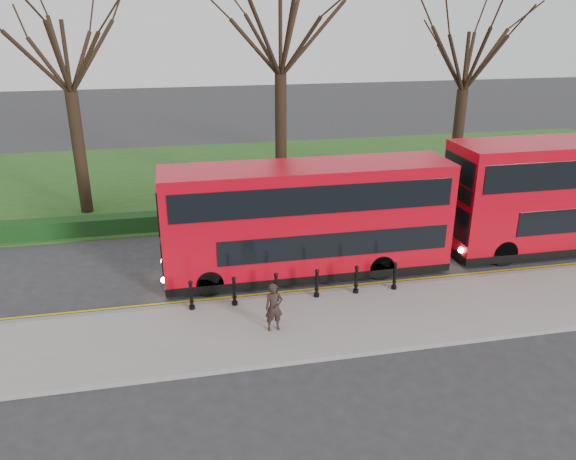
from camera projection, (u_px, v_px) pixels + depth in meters
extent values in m
plane|color=#28282B|center=(280.00, 286.00, 20.80)|extent=(120.00, 120.00, 0.00)
cube|color=gray|center=(298.00, 325.00, 18.04)|extent=(60.00, 4.00, 0.15)
cube|color=slate|center=(286.00, 296.00, 19.86)|extent=(60.00, 0.25, 0.16)
cube|color=#234818|center=(234.00, 176.00, 34.46)|extent=(60.00, 18.00, 0.06)
cube|color=black|center=(253.00, 215.00, 26.85)|extent=(60.00, 0.90, 0.80)
cube|color=yellow|center=(284.00, 294.00, 20.16)|extent=(60.00, 0.10, 0.01)
cube|color=yellow|center=(283.00, 292.00, 20.34)|extent=(60.00, 0.10, 0.01)
cylinder|color=black|center=(80.00, 154.00, 27.30)|extent=(0.60, 0.60, 5.99)
cylinder|color=black|center=(281.00, 139.00, 29.10)|extent=(0.60, 0.60, 6.58)
cylinder|color=black|center=(457.00, 140.00, 31.18)|extent=(0.60, 0.60, 5.57)
cylinder|color=black|center=(191.00, 296.00, 18.70)|extent=(0.15, 0.15, 1.00)
cylinder|color=black|center=(234.00, 291.00, 18.98)|extent=(0.15, 0.15, 1.00)
cylinder|color=black|center=(276.00, 288.00, 19.25)|extent=(0.15, 0.15, 1.00)
cylinder|color=black|center=(317.00, 284.00, 19.53)|extent=(0.15, 0.15, 1.00)
cylinder|color=black|center=(356.00, 280.00, 19.80)|extent=(0.15, 0.15, 1.00)
cylinder|color=black|center=(395.00, 276.00, 20.07)|extent=(0.15, 0.15, 1.00)
cube|color=#B50514|center=(307.00, 217.00, 20.99)|extent=(10.74, 2.44, 3.95)
cube|color=black|center=(307.00, 266.00, 21.73)|extent=(10.76, 2.46, 0.29)
cube|color=black|center=(336.00, 245.00, 20.28)|extent=(8.59, 0.04, 0.93)
cube|color=black|center=(316.00, 200.00, 19.49)|extent=(10.15, 0.04, 1.02)
cube|color=black|center=(160.00, 219.00, 19.85)|extent=(0.06, 2.15, 0.54)
cylinder|color=black|center=(210.00, 283.00, 19.96)|extent=(0.98, 0.29, 0.98)
cylinder|color=black|center=(206.00, 258.00, 21.91)|extent=(0.98, 0.29, 0.98)
cylinder|color=black|center=(381.00, 267.00, 21.18)|extent=(0.98, 0.29, 0.98)
cylinder|color=black|center=(363.00, 245.00, 23.14)|extent=(0.98, 0.29, 0.98)
cube|color=black|center=(574.00, 239.00, 24.24)|extent=(11.65, 2.66, 0.32)
cube|color=black|center=(457.00, 191.00, 22.21)|extent=(0.06, 2.33, 0.58)
cylinder|color=black|center=(504.00, 253.00, 22.32)|extent=(1.06, 0.32, 1.06)
cylinder|color=black|center=(474.00, 232.00, 24.44)|extent=(1.06, 0.32, 1.06)
imported|color=black|center=(274.00, 307.00, 17.39)|extent=(0.60, 0.41, 1.57)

